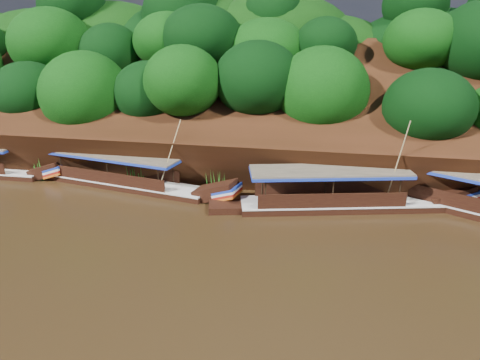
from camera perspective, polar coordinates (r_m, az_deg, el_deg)
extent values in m
plane|color=black|center=(24.81, 7.30, -9.85)|extent=(160.00, 160.00, 0.00)
cube|color=black|center=(38.64, 9.28, 6.33)|extent=(120.00, 16.12, 13.64)
cube|color=black|center=(49.18, 9.53, 4.92)|extent=(120.00, 24.00, 12.00)
ellipsoid|color=#08350B|center=(53.69, -25.14, 14.37)|extent=(20.00, 10.00, 8.00)
ellipsoid|color=#08350B|center=(38.31, 0.16, 6.48)|extent=(18.00, 8.00, 6.40)
ellipsoid|color=#08350B|center=(44.77, 10.06, 15.44)|extent=(24.00, 11.00, 8.40)
cube|color=black|center=(31.78, 12.07, -3.36)|extent=(13.31, 5.45, 0.98)
cube|color=silver|center=(31.61, 12.13, -2.58)|extent=(13.33, 5.52, 0.11)
cube|color=black|center=(34.12, 24.25, -1.73)|extent=(3.45, 2.49, 1.85)
cube|color=#1B37B2|center=(34.39, 25.54, -1.18)|extent=(2.01, 2.20, 0.67)
cube|color=#A71D12|center=(34.51, 25.46, -1.76)|extent=(2.01, 2.20, 0.67)
cube|color=brown|center=(30.68, 10.93, 1.14)|extent=(10.63, 5.12, 0.13)
cube|color=#1B37B2|center=(30.72, 10.92, 0.90)|extent=(10.63, 5.12, 0.20)
cylinder|color=tan|center=(31.10, 18.66, 2.04)|extent=(0.90, 0.95, 5.57)
cube|color=black|center=(35.92, -13.65, -0.80)|extent=(13.33, 4.73, 0.90)
cube|color=silver|center=(35.78, -13.70, -0.15)|extent=(13.34, 4.80, 0.10)
cube|color=black|center=(32.06, -2.93, -1.39)|extent=(3.35, 2.22, 1.77)
cube|color=#1B37B2|center=(31.63, -1.59, -1.09)|extent=(1.92, 1.99, 0.66)
cube|color=#A71D12|center=(31.75, -1.58, -1.66)|extent=(1.92, 1.99, 0.66)
cube|color=brown|center=(35.67, -15.02, 3.00)|extent=(10.59, 4.49, 0.12)
cube|color=#1B37B2|center=(35.70, -15.01, 2.82)|extent=(10.59, 4.49, 0.18)
cylinder|color=tan|center=(32.72, -8.57, 3.09)|extent=(1.51, 1.20, 4.79)
cube|color=black|center=(39.44, -22.36, 1.14)|extent=(2.77, 1.68, 1.65)
cube|color=#1B37B2|center=(38.98, -21.52, 1.51)|extent=(1.45, 1.73, 0.60)
cube|color=#A71D12|center=(39.08, -21.46, 1.04)|extent=(1.45, 1.73, 0.60)
cone|color=#28701C|center=(39.72, -23.36, 1.42)|extent=(1.50, 1.50, 1.77)
cone|color=#28701C|center=(35.78, -12.47, 1.01)|extent=(1.50, 1.50, 2.12)
cone|color=#28701C|center=(33.62, -2.84, -0.11)|extent=(1.50, 1.50, 1.69)
cone|color=#28701C|center=(33.16, 8.57, -0.76)|extent=(1.50, 1.50, 1.51)
cone|color=#28701C|center=(34.18, 22.10, -0.77)|extent=(1.50, 1.50, 2.23)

